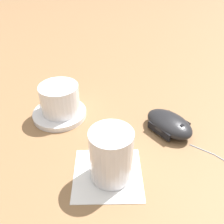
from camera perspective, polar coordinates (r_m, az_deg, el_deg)
ground_plane at (r=0.54m, az=-1.03°, el=-4.69°), size 3.00×3.00×0.00m
saucer at (r=0.60m, az=-11.86°, el=-0.38°), size 0.12×0.12×0.01m
coffee_cup at (r=0.58m, az=-11.90°, el=3.10°), size 0.11×0.09×0.07m
computer_mouse at (r=0.55m, az=12.93°, el=-2.60°), size 0.12×0.13×0.04m
napkin_under_glass at (r=0.46m, az=-0.99°, el=-13.99°), size 0.15×0.15×0.00m
drinking_glass at (r=0.42m, az=-0.18°, el=-9.79°), size 0.07×0.07×0.10m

